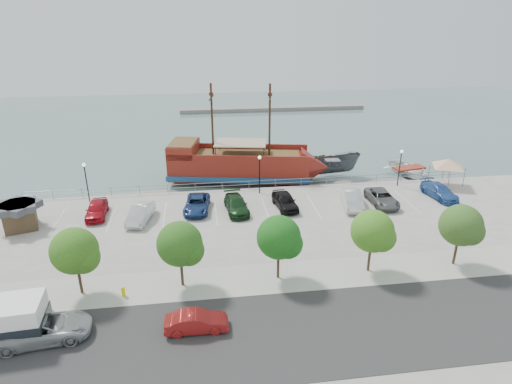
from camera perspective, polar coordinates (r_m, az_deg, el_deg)
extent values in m
plane|color=slate|center=(41.66, 1.74, -4.79)|extent=(160.00, 160.00, 0.00)
cube|color=#302E2E|center=(28.02, 7.40, -17.84)|extent=(100.00, 8.00, 0.04)
cube|color=#AAA796|center=(32.67, 4.69, -11.15)|extent=(100.00, 4.00, 0.05)
cylinder|color=gray|center=(47.91, 0.24, 1.52)|extent=(50.00, 0.06, 0.06)
cylinder|color=gray|center=(48.05, 0.24, 1.08)|extent=(50.00, 0.06, 0.06)
cube|color=gray|center=(94.81, 2.28, 11.06)|extent=(40.00, 3.00, 0.80)
cube|color=maroon|center=(52.67, -2.24, 3.51)|extent=(17.45, 8.30, 2.72)
cube|color=navy|center=(52.97, -2.23, 2.60)|extent=(17.82, 8.67, 0.63)
cone|color=maroon|center=(52.65, 7.82, 3.31)|extent=(4.24, 5.57, 5.03)
cube|color=maroon|center=(53.08, -9.65, 5.73)|extent=(4.07, 5.74, 1.47)
cube|color=brown|center=(52.87, -9.71, 6.55)|extent=(3.79, 5.29, 0.13)
cube|color=brown|center=(52.19, -1.69, 4.97)|extent=(14.24, 7.09, 0.16)
cube|color=maroon|center=(54.53, -2.03, 6.09)|extent=(16.50, 3.36, 0.73)
cube|color=maroon|center=(49.75, -2.53, 4.46)|extent=(16.50, 3.36, 0.73)
cylinder|color=#382111|center=(50.91, 1.83, 9.48)|extent=(0.29, 0.29, 8.59)
cylinder|color=#382111|center=(51.51, -5.87, 9.52)|extent=(0.29, 0.29, 8.59)
cylinder|color=#382111|center=(50.39, 1.87, 12.38)|extent=(0.74, 3.11, 0.15)
cylinder|color=#382111|center=(50.99, -5.99, 12.39)|extent=(0.74, 3.11, 0.15)
cube|color=#C6AB8B|center=(51.78, -2.06, 6.58)|extent=(6.72, 5.05, 0.13)
cylinder|color=#382111|center=(52.33, 8.69, 4.59)|extent=(2.59, 0.66, 0.62)
imported|color=#42474C|center=(55.17, 10.13, 3.39)|extent=(7.15, 2.72, 2.76)
imported|color=white|center=(58.15, 19.68, 2.66)|extent=(5.88, 7.37, 1.37)
cube|color=gray|center=(49.98, -15.58, -0.60)|extent=(7.04, 2.66, 0.39)
cube|color=slate|center=(51.68, 9.65, 0.69)|extent=(6.65, 3.20, 0.37)
cube|color=slate|center=(53.95, 16.34, 1.04)|extent=(7.32, 4.15, 0.40)
cube|color=#4D3926|center=(44.53, -28.92, -3.10)|extent=(3.34, 3.34, 1.94)
cube|color=#42424A|center=(44.09, -29.20, -1.70)|extent=(3.78, 3.78, 0.62)
cylinder|color=slate|center=(53.16, 22.01, 2.19)|extent=(0.09, 0.09, 2.27)
cylinder|color=slate|center=(55.24, 23.75, 2.65)|extent=(0.09, 0.09, 2.27)
cylinder|color=slate|center=(51.71, 24.31, 1.27)|extent=(0.09, 0.09, 2.27)
cylinder|color=slate|center=(53.85, 26.00, 1.78)|extent=(0.09, 0.09, 2.27)
pyramid|color=silver|center=(52.87, 24.36, 4.03)|extent=(5.68, 5.68, 0.93)
imported|color=#989C9E|center=(29.62, -26.34, -16.03)|extent=(5.61, 3.11, 1.49)
imported|color=maroon|center=(27.68, -7.93, -16.76)|extent=(3.92, 1.41, 1.28)
cylinder|color=#F1E300|center=(31.76, -17.25, -12.67)|extent=(0.25, 0.25, 0.62)
sphere|color=#F1E300|center=(31.58, -17.32, -12.18)|extent=(0.27, 0.27, 0.27)
cylinder|color=black|center=(47.38, -21.62, 0.99)|extent=(0.12, 0.12, 4.00)
sphere|color=#FFF2CC|center=(46.71, -21.98, 3.39)|extent=(0.36, 0.36, 0.36)
cylinder|color=black|center=(46.34, 0.47, 2.17)|extent=(0.12, 0.12, 4.00)
sphere|color=#FFF2CC|center=(45.65, 0.48, 4.64)|extent=(0.36, 0.36, 0.36)
cylinder|color=black|center=(51.03, 18.57, 2.90)|extent=(0.12, 0.12, 4.00)
sphere|color=#FFF2CC|center=(50.41, 18.86, 5.15)|extent=(0.36, 0.36, 0.36)
cylinder|color=#473321|center=(32.65, -22.43, -10.75)|extent=(0.20, 0.20, 2.20)
sphere|color=#315F18|center=(31.52, -23.05, -7.22)|extent=(3.20, 3.20, 3.20)
sphere|color=#315F18|center=(31.30, -22.00, -8.11)|extent=(2.20, 2.20, 2.20)
cylinder|color=#473321|center=(31.51, -9.86, -10.47)|extent=(0.20, 0.20, 2.20)
sphere|color=#275417|center=(30.34, -10.15, -6.81)|extent=(3.20, 3.20, 3.20)
sphere|color=#275417|center=(30.24, -8.97, -7.70)|extent=(2.20, 2.20, 2.20)
cylinder|color=#473321|center=(31.90, 2.97, -9.68)|extent=(0.20, 0.20, 2.20)
sphere|color=#185215|center=(30.74, 3.05, -6.05)|extent=(3.20, 3.20, 3.20)
sphere|color=#185215|center=(30.79, 4.25, -6.88)|extent=(2.20, 2.20, 2.20)
cylinder|color=#473321|center=(33.77, 14.86, -8.52)|extent=(0.20, 0.20, 2.20)
sphere|color=#396F1C|center=(32.68, 15.25, -5.05)|extent=(3.20, 3.20, 3.20)
sphere|color=#396F1C|center=(32.85, 16.35, -5.81)|extent=(2.20, 2.20, 2.20)
cylinder|color=#473321|center=(36.90, 25.05, -7.22)|extent=(0.20, 0.20, 2.20)
sphere|color=#33541F|center=(35.90, 25.64, -4.01)|extent=(3.20, 3.20, 3.20)
sphere|color=#33541F|center=(36.17, 26.59, -4.70)|extent=(2.20, 2.20, 2.20)
imported|color=#AC0F1B|center=(44.11, -20.48, -2.15)|extent=(2.01, 4.57, 1.53)
imported|color=silver|center=(41.91, -15.16, -2.75)|extent=(2.54, 4.90, 1.54)
imported|color=navy|center=(42.97, -7.89, -1.61)|extent=(2.89, 5.26, 1.40)
imported|color=#173719|center=(42.41, -2.65, -1.71)|extent=(2.45, 5.12, 1.44)
imported|color=black|center=(43.23, 3.89, -1.16)|extent=(2.36, 4.79, 1.57)
imported|color=silver|center=(44.49, 12.71, -0.94)|extent=(2.61, 5.20, 1.64)
imported|color=#606060|center=(45.87, 16.45, -0.76)|extent=(2.33, 5.03, 1.40)
imported|color=#3059A1|center=(49.65, 23.26, 0.09)|extent=(2.65, 5.17, 1.43)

